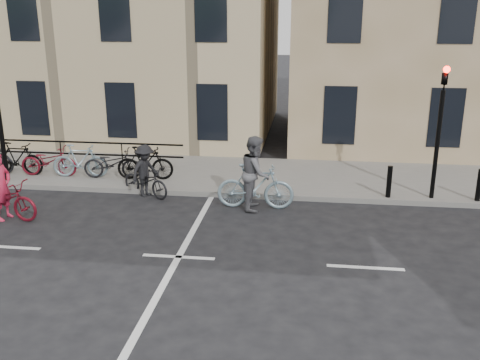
# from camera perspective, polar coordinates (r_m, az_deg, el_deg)

# --- Properties ---
(ground) EXTENTS (120.00, 120.00, 0.00)m
(ground) POSITION_cam_1_polar(r_m,az_deg,el_deg) (11.86, -6.57, -8.17)
(ground) COLOR black
(ground) RESTS_ON ground
(sidewalk) EXTENTS (46.00, 4.00, 0.15)m
(sidewalk) POSITION_cam_1_polar(r_m,az_deg,el_deg) (18.38, -14.30, 0.98)
(sidewalk) COLOR slate
(sidewalk) RESTS_ON ground
(building_west) EXTENTS (20.00, 10.00, 10.00)m
(building_west) POSITION_cam_1_polar(r_m,az_deg,el_deg) (26.13, -20.07, 16.50)
(building_west) COLOR #D0B88C
(building_west) RESTS_ON sidewalk
(traffic_light) EXTENTS (0.18, 0.30, 3.90)m
(traffic_light) POSITION_cam_1_polar(r_m,az_deg,el_deg) (15.34, 20.60, 6.37)
(traffic_light) COLOR black
(traffic_light) RESTS_ON sidewalk
(bollard_east) EXTENTS (0.14, 0.14, 0.90)m
(bollard_east) POSITION_cam_1_polar(r_m,az_deg,el_deg) (15.46, 15.62, -0.17)
(bollard_east) COLOR black
(bollard_east) RESTS_ON sidewalk
(bollard_west) EXTENTS (0.14, 0.14, 0.90)m
(bollard_west) POSITION_cam_1_polar(r_m,az_deg,el_deg) (15.99, 24.15, -0.50)
(bollard_west) COLOR black
(bollard_west) RESTS_ON sidewalk
(parked_bikes) EXTENTS (7.25, 1.23, 1.05)m
(parked_bikes) POSITION_cam_1_polar(r_m,az_deg,el_deg) (17.75, -18.30, 1.97)
(parked_bikes) COLOR black
(parked_bikes) RESTS_ON sidewalk
(cyclist_pink) EXTENTS (2.06, 0.99, 1.76)m
(cyclist_pink) POSITION_cam_1_polar(r_m,az_deg,el_deg) (14.96, -23.99, -1.60)
(cyclist_pink) COLOR maroon
(cyclist_pink) RESTS_ON ground
(cyclist_grey) EXTENTS (2.09, 0.99, 2.01)m
(cyclist_grey) POSITION_cam_1_polar(r_m,az_deg,el_deg) (14.35, 1.66, 0.03)
(cyclist_grey) COLOR #85A1AE
(cyclist_grey) RESTS_ON ground
(cyclist_dark) EXTENTS (1.79, 1.35, 1.52)m
(cyclist_dark) POSITION_cam_1_polar(r_m,az_deg,el_deg) (15.65, -10.06, 0.42)
(cyclist_dark) COLOR black
(cyclist_dark) RESTS_ON ground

